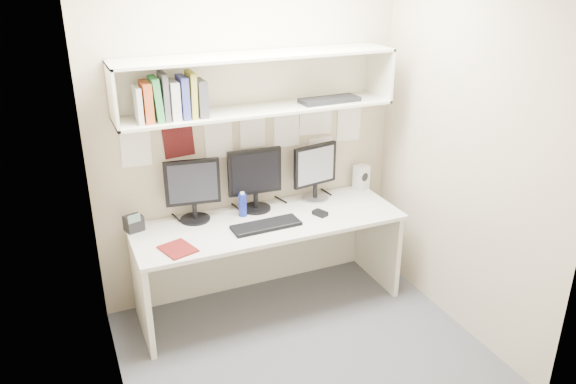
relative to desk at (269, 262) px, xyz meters
name	(u,v)px	position (x,y,z in m)	size (l,w,h in m)	color
floor	(304,351)	(0.00, -0.65, -0.37)	(2.40, 2.00, 0.01)	#48484D
wall_back	(250,133)	(0.00, 0.35, 0.93)	(2.40, 0.02, 2.60)	tan
wall_front	(399,250)	(0.00, -1.65, 0.93)	(2.40, 0.02, 2.60)	tan
wall_left	(100,210)	(-1.20, -0.65, 0.93)	(0.02, 2.00, 2.60)	tan
wall_right	(465,152)	(1.20, -0.65, 0.93)	(0.02, 2.00, 2.60)	tan
desk	(269,262)	(0.00, 0.00, 0.00)	(2.00, 0.70, 0.73)	beige
overhead_hutch	(255,81)	(0.00, 0.21, 1.35)	(2.00, 0.38, 0.40)	beige
pinned_papers	(250,140)	(0.00, 0.34, 0.88)	(1.92, 0.01, 0.48)	white
monitor_left	(193,188)	(-0.50, 0.22, 0.62)	(0.40, 0.22, 0.47)	black
monitor_center	(255,177)	(-0.02, 0.22, 0.63)	(0.42, 0.23, 0.48)	black
monitor_right	(315,170)	(0.49, 0.22, 0.61)	(0.39, 0.21, 0.45)	#A5A5AA
keyboard	(266,225)	(-0.06, -0.11, 0.38)	(0.50, 0.18, 0.02)	black
mouse	(320,213)	(0.39, -0.08, 0.38)	(0.07, 0.11, 0.03)	black
speaker	(361,177)	(0.94, 0.25, 0.47)	(0.13, 0.14, 0.21)	silver
blue_bottle	(243,205)	(-0.15, 0.14, 0.45)	(0.06, 0.06, 0.19)	navy
maroon_notebook	(178,249)	(-0.72, -0.20, 0.37)	(0.19, 0.23, 0.01)	#5C120F
desk_phone	(134,223)	(-0.94, 0.21, 0.42)	(0.15, 0.14, 0.15)	black
book_stack	(171,99)	(-0.62, 0.12, 1.31)	(0.46, 0.19, 0.31)	#B9BAB3
hutch_tray	(329,100)	(0.55, 0.12, 1.19)	(0.45, 0.17, 0.03)	black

